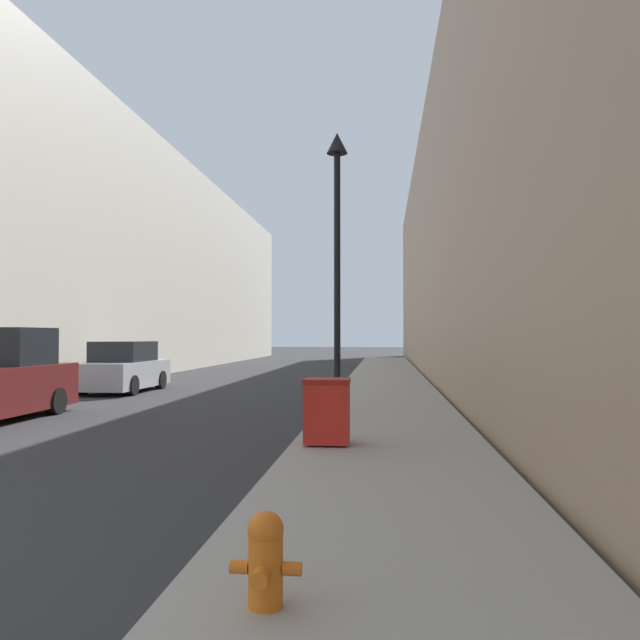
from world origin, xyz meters
The scene contains 7 objects.
sidewalk_right centered at (5.78, 18.00, 0.07)m, with size 3.19×60.00×0.14m.
building_left_glass centered at (-10.98, 26.00, 5.75)m, with size 12.00×60.00×11.49m.
building_right_stone centered at (13.47, 26.00, 6.05)m, with size 12.00×60.00×12.09m.
fire_hydrant centered at (4.92, 1.52, 0.46)m, with size 0.47×0.35×0.61m.
trash_bin centered at (4.77, 7.52, 0.69)m, with size 0.73×0.66×1.06m.
lamppost centered at (4.59, 12.13, 4.36)m, with size 0.49×0.49×6.56m.
parked_sedan_near centered at (-3.05, 17.74, 0.77)m, with size 1.87×4.19×1.69m.
Camera 1 is at (5.68, -2.48, 1.89)m, focal length 35.00 mm.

